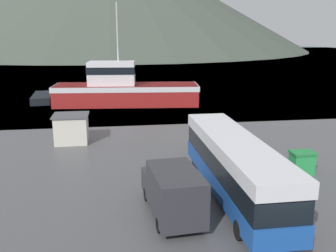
{
  "coord_description": "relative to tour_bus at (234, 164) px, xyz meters",
  "views": [
    {
      "loc": [
        -6.48,
        -13.06,
        8.87
      ],
      "look_at": [
        -2.6,
        13.96,
        2.0
      ],
      "focal_mm": 40.0,
      "sensor_mm": 36.0,
      "label": 1
    }
  ],
  "objects": [
    {
      "name": "mooring_bollard",
      "position": [
        3.96,
        15.55,
        -1.41
      ],
      "size": [
        0.4,
        0.4,
        0.85
      ],
      "color": "#B29919",
      "rests_on": "ground"
    },
    {
      "name": "fishing_boat",
      "position": [
        -5.21,
        28.04,
        0.13
      ],
      "size": [
        18.12,
        6.57,
        12.32
      ],
      "rotation": [
        0.0,
        0.0,
        4.62
      ],
      "color": "maroon",
      "rests_on": "water_surface"
    },
    {
      "name": "delivery_van",
      "position": [
        -3.66,
        -1.83,
        -0.54
      ],
      "size": [
        2.61,
        5.64,
        2.53
      ],
      "rotation": [
        0.0,
        0.0,
        0.09
      ],
      "color": "#2D2D33",
      "rests_on": "ground"
    },
    {
      "name": "storage_bin",
      "position": [
        5.47,
        2.68,
        -1.13
      ],
      "size": [
        1.5,
        1.13,
        1.46
      ],
      "color": "green",
      "rests_on": "ground"
    },
    {
      "name": "ground_plane",
      "position": [
        0.18,
        -5.55,
        -1.87
      ],
      "size": [
        400.0,
        400.0,
        0.0
      ],
      "primitive_type": "plane",
      "color": "#4C4C4F"
    },
    {
      "name": "small_boat",
      "position": [
        -15.77,
        31.9,
        -1.41
      ],
      "size": [
        2.88,
        6.84,
        0.92
      ],
      "rotation": [
        0.0,
        0.0,
        0.08
      ],
      "color": "black",
      "rests_on": "water_surface"
    },
    {
      "name": "dock_kiosk",
      "position": [
        -9.93,
        11.92,
        -0.68
      ],
      "size": [
        2.85,
        2.58,
        2.36
      ],
      "color": "beige",
      "rests_on": "ground"
    },
    {
      "name": "water_surface",
      "position": [
        0.18,
        136.83,
        -1.87
      ],
      "size": [
        240.0,
        240.0,
        0.0
      ],
      "primitive_type": "plane",
      "color": "#3D5160",
      "rests_on": "ground"
    },
    {
      "name": "tour_bus",
      "position": [
        0.0,
        0.0,
        0.0
      ],
      "size": [
        2.6,
        12.68,
        3.32
      ],
      "rotation": [
        0.0,
        0.0,
        0.01
      ],
      "color": "#194799",
      "rests_on": "ground"
    }
  ]
}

